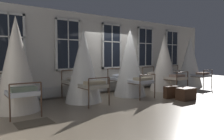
# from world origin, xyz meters

# --- Properties ---
(ground) EXTENTS (23.08, 23.08, 0.00)m
(ground) POSITION_xyz_m (0.00, 0.00, 0.00)
(ground) COLOR gray
(back_wall_with_windows) EXTENTS (12.54, 0.10, 3.20)m
(back_wall_with_windows) POSITION_xyz_m (0.00, 1.09, 1.60)
(back_wall_with_windows) COLOR silver
(back_wall_with_windows) RESTS_ON ground
(window_bank) EXTENTS (9.08, 0.10, 2.83)m
(window_bank) POSITION_xyz_m (-0.00, 0.97, 1.09)
(window_bank) COLOR black
(window_bank) RESTS_ON ground
(cot_first) EXTENTS (1.25, 1.99, 2.64)m
(cot_first) POSITION_xyz_m (-4.07, -0.09, 1.28)
(cot_first) COLOR #4C3323
(cot_first) RESTS_ON ground
(cot_second) EXTENTS (1.25, 1.98, 2.44)m
(cot_second) POSITION_xyz_m (-1.98, -0.08, 1.19)
(cot_second) COLOR #4C3323
(cot_second) RESTS_ON ground
(cot_third) EXTENTS (1.25, 1.99, 2.62)m
(cot_third) POSITION_xyz_m (0.01, -0.16, 1.28)
(cot_third) COLOR #4C3323
(cot_third) RESTS_ON ground
(cot_fourth) EXTENTS (1.25, 1.99, 2.50)m
(cot_fourth) POSITION_xyz_m (2.06, -0.14, 1.21)
(cot_fourth) COLOR #4C3323
(cot_fourth) RESTS_ON ground
(cot_fifth) EXTENTS (1.25, 1.98, 2.51)m
(cot_fifth) POSITION_xyz_m (4.08, -0.09, 1.22)
(cot_fifth) COLOR #4C3323
(cot_fifth) RESTS_ON ground
(rug_first) EXTENTS (0.81, 0.57, 0.01)m
(rug_first) POSITION_xyz_m (-4.04, -1.47, 0.01)
(rug_first) COLOR brown
(rug_first) RESTS_ON ground
(suitcase_dark) EXTENTS (0.59, 0.31, 0.47)m
(suitcase_dark) POSITION_xyz_m (0.86, -1.47, 0.22)
(suitcase_dark) COLOR #472D1E
(suitcase_dark) RESTS_ON ground
(travel_trunk) EXTENTS (0.66, 0.44, 0.43)m
(travel_trunk) POSITION_xyz_m (1.01, -1.99, 0.21)
(travel_trunk) COLOR #472D1E
(travel_trunk) RESTS_ON ground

